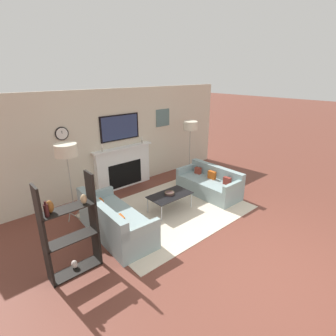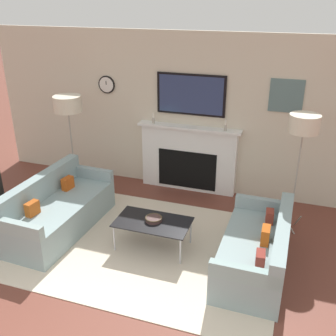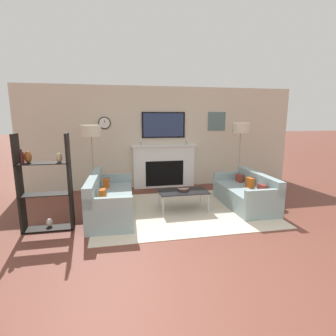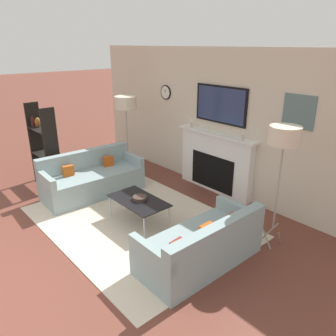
{
  "view_description": "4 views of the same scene",
  "coord_description": "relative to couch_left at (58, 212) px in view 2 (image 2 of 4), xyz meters",
  "views": [
    {
      "loc": [
        -3.63,
        -1.43,
        3.08
      ],
      "look_at": [
        0.18,
        2.87,
        0.98
      ],
      "focal_mm": 28.0,
      "sensor_mm": 36.0,
      "label": 1
    },
    {
      "loc": [
        1.68,
        -1.59,
        3.22
      ],
      "look_at": [
        0.12,
        3.06,
        1.04
      ],
      "focal_mm": 42.0,
      "sensor_mm": 36.0,
      "label": 2
    },
    {
      "loc": [
        -1.3,
        -2.38,
        1.9
      ],
      "look_at": [
        -0.24,
        2.8,
        0.87
      ],
      "focal_mm": 28.0,
      "sensor_mm": 36.0,
      "label": 3
    },
    {
      "loc": [
        3.88,
        -0.11,
        2.76
      ],
      "look_at": [
        0.03,
        3.29,
        0.79
      ],
      "focal_mm": 35.0,
      "sensor_mm": 36.0,
      "label": 4
    }
  ],
  "objects": [
    {
      "name": "fireplace_wall",
      "position": [
        1.45,
        2.0,
        0.92
      ],
      "size": [
        7.42,
        0.28,
        2.7
      ],
      "color": "beige",
      "rests_on": "ground_plane"
    },
    {
      "name": "area_rug",
      "position": [
        1.45,
        -0.0,
        -0.29
      ],
      "size": [
        3.51,
        2.57,
        0.01
      ],
      "color": "beige",
      "rests_on": "ground_plane"
    },
    {
      "name": "couch_left",
      "position": [
        0.0,
        0.0,
        0.0
      ],
      "size": [
        0.87,
        1.9,
        0.81
      ],
      "color": "#8BA2A3",
      "rests_on": "ground_plane"
    },
    {
      "name": "couch_right",
      "position": [
        2.89,
        -0.0,
        -0.03
      ],
      "size": [
        0.81,
        1.71,
        0.72
      ],
      "color": "#8BA2A3",
      "rests_on": "ground_plane"
    },
    {
      "name": "coffee_table",
      "position": [
        1.49,
        0.01,
        0.09
      ],
      "size": [
        1.01,
        0.58,
        0.41
      ],
      "color": "black",
      "rests_on": "ground_plane"
    },
    {
      "name": "decorative_bowl",
      "position": [
        1.49,
        0.04,
        0.15
      ],
      "size": [
        0.23,
        0.23,
        0.06
      ],
      "color": "#49312E",
      "rests_on": "coffee_table"
    },
    {
      "name": "floor_lamp_left",
      "position": [
        -0.36,
        1.1,
        1.29
      ],
      "size": [
        0.45,
        0.45,
        1.74
      ],
      "color": "#9E998E",
      "rests_on": "ground_plane"
    },
    {
      "name": "floor_lamp_right",
      "position": [
        3.25,
        1.1,
        1.32
      ],
      "size": [
        0.41,
        0.41,
        1.77
      ],
      "color": "#9E998E",
      "rests_on": "ground_plane"
    }
  ]
}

